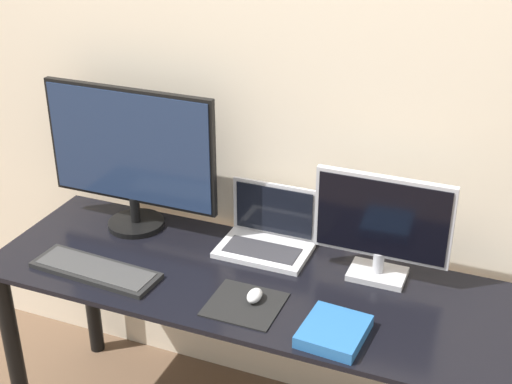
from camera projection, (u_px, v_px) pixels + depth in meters
wall_back at (286, 84)px, 2.37m from camera, size 7.00×0.05×2.50m
desk at (245, 311)px, 2.37m from camera, size 1.71×0.60×0.70m
monitor_left at (131, 155)px, 2.49m from camera, size 0.65×0.20×0.53m
monitor_right at (382, 225)px, 2.23m from camera, size 0.44×0.13×0.36m
laptop at (268, 233)px, 2.46m from camera, size 0.31×0.21×0.22m
keyboard at (96, 270)px, 2.33m from camera, size 0.45×0.17×0.02m
mousepad at (245, 304)px, 2.17m from camera, size 0.22×0.21×0.00m
mouse at (255, 296)px, 2.18m from camera, size 0.04×0.07×0.04m
book at (334, 331)px, 2.03m from camera, size 0.19×0.21×0.04m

